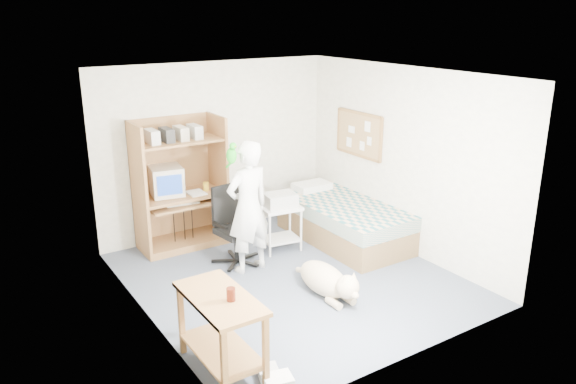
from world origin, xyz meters
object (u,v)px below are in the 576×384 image
at_px(bed, 343,221).
at_px(dog, 327,280).
at_px(side_desk, 221,322).
at_px(office_chair, 234,236).
at_px(printer_cart, 280,221).
at_px(person, 248,207).
at_px(computer_hutch, 180,189).

bearing_deg(bed, dog, -134.64).
height_order(bed, dog, bed).
xyz_separation_m(side_desk, office_chair, (1.19, 2.01, -0.13)).
bearing_deg(printer_cart, office_chair, -170.42).
xyz_separation_m(office_chair, printer_cart, (0.73, 0.02, 0.06)).
height_order(side_desk, dog, side_desk).
bearing_deg(printer_cart, dog, -92.14).
relative_size(side_desk, printer_cart, 1.58).
distance_m(side_desk, printer_cart, 2.79).
distance_m(bed, person, 1.70).
bearing_deg(person, side_desk, 45.82).
relative_size(office_chair, person, 0.60).
bearing_deg(bed, printer_cart, 167.11).
height_order(side_desk, office_chair, office_chair).
relative_size(computer_hutch, side_desk, 1.80).
bearing_deg(person, dog, 102.93).
bearing_deg(computer_hutch, bed, -29.29).
distance_m(computer_hutch, dog, 2.54).
height_order(office_chair, dog, office_chair).
bearing_deg(printer_cart, bed, -4.92).
xyz_separation_m(computer_hutch, person, (0.39, -1.23, 0.02)).
xyz_separation_m(office_chair, dog, (0.48, -1.40, -0.17)).
bearing_deg(dog, bed, 45.27).
relative_size(side_desk, office_chair, 0.98).
height_order(bed, side_desk, side_desk).
bearing_deg(bed, computer_hutch, 150.71).
bearing_deg(side_desk, printer_cart, 46.67).
distance_m(office_chair, dog, 1.49).
height_order(computer_hutch, dog, computer_hutch).
height_order(dog, printer_cart, printer_cart).
bearing_deg(computer_hutch, office_chair, -70.13).
relative_size(side_desk, person, 0.59).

